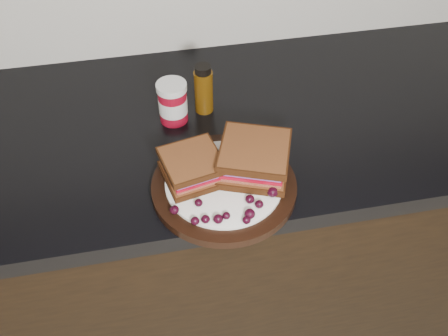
% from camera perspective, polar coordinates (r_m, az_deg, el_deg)
% --- Properties ---
extents(base_cabinets, '(3.96, 0.58, 0.86)m').
position_cam_1_polar(base_cabinets, '(1.47, -0.27, -8.67)').
color(base_cabinets, black).
rests_on(base_cabinets, ground_plane).
extents(countertop, '(3.98, 0.60, 0.04)m').
position_cam_1_polar(countertop, '(1.13, -0.35, 4.66)').
color(countertop, black).
rests_on(countertop, base_cabinets).
extents(plate, '(0.28, 0.28, 0.02)m').
position_cam_1_polar(plate, '(0.96, 0.00, -2.11)').
color(plate, black).
rests_on(plate, countertop).
extents(sandwich_left, '(0.13, 0.13, 0.05)m').
position_cam_1_polar(sandwich_left, '(0.95, -3.65, 0.10)').
color(sandwich_left, brown).
rests_on(sandwich_left, plate).
extents(sandwich_right, '(0.17, 0.17, 0.06)m').
position_cam_1_polar(sandwich_right, '(0.95, 3.48, 1.10)').
color(sandwich_right, brown).
rests_on(sandwich_right, plate).
extents(grape_0, '(0.02, 0.02, 0.02)m').
position_cam_1_polar(grape_0, '(0.90, -5.68, -4.78)').
color(grape_0, black).
rests_on(grape_0, plate).
extents(grape_1, '(0.02, 0.02, 0.01)m').
position_cam_1_polar(grape_1, '(0.91, -2.92, -3.99)').
color(grape_1, black).
rests_on(grape_1, plate).
extents(grape_2, '(0.02, 0.02, 0.01)m').
position_cam_1_polar(grape_2, '(0.88, -3.33, -6.06)').
color(grape_2, black).
rests_on(grape_2, plate).
extents(grape_3, '(0.02, 0.02, 0.02)m').
position_cam_1_polar(grape_3, '(0.88, -2.13, -5.86)').
color(grape_3, black).
rests_on(grape_3, plate).
extents(grape_4, '(0.02, 0.02, 0.02)m').
position_cam_1_polar(grape_4, '(0.88, -0.68, -5.85)').
color(grape_4, black).
rests_on(grape_4, plate).
extents(grape_5, '(0.01, 0.01, 0.01)m').
position_cam_1_polar(grape_5, '(0.89, 0.27, -5.47)').
color(grape_5, black).
rests_on(grape_5, plate).
extents(grape_6, '(0.02, 0.02, 0.01)m').
position_cam_1_polar(grape_6, '(0.88, 2.58, -5.96)').
color(grape_6, black).
rests_on(grape_6, plate).
extents(grape_7, '(0.02, 0.02, 0.02)m').
position_cam_1_polar(grape_7, '(0.89, 2.96, -5.26)').
color(grape_7, black).
rests_on(grape_7, plate).
extents(grape_8, '(0.02, 0.02, 0.01)m').
position_cam_1_polar(grape_8, '(0.91, 4.05, -4.16)').
color(grape_8, black).
rests_on(grape_8, plate).
extents(grape_9, '(0.02, 0.02, 0.02)m').
position_cam_1_polar(grape_9, '(0.91, 2.98, -3.58)').
color(grape_9, black).
rests_on(grape_9, plate).
extents(grape_10, '(0.02, 0.02, 0.02)m').
position_cam_1_polar(grape_10, '(0.93, 5.59, -2.75)').
color(grape_10, black).
rests_on(grape_10, plate).
extents(grape_11, '(0.02, 0.02, 0.02)m').
position_cam_1_polar(grape_11, '(0.93, 4.30, -2.37)').
color(grape_11, black).
rests_on(grape_11, plate).
extents(grape_12, '(0.02, 0.02, 0.02)m').
position_cam_1_polar(grape_12, '(0.95, 4.89, -1.30)').
color(grape_12, black).
rests_on(grape_12, plate).
extents(grape_13, '(0.02, 0.02, 0.02)m').
position_cam_1_polar(grape_13, '(0.97, 5.20, -0.19)').
color(grape_13, black).
rests_on(grape_13, plate).
extents(grape_14, '(0.02, 0.02, 0.02)m').
position_cam_1_polar(grape_14, '(0.99, 4.47, 1.04)').
color(grape_14, black).
rests_on(grape_14, plate).
extents(grape_15, '(0.02, 0.02, 0.02)m').
position_cam_1_polar(grape_15, '(0.96, 2.79, -0.12)').
color(grape_15, black).
rests_on(grape_15, plate).
extents(grape_16, '(0.02, 0.02, 0.02)m').
position_cam_1_polar(grape_16, '(0.98, -2.56, 1.14)').
color(grape_16, black).
rests_on(grape_16, plate).
extents(grape_17, '(0.02, 0.02, 0.02)m').
position_cam_1_polar(grape_17, '(0.97, -3.38, 0.25)').
color(grape_17, black).
rests_on(grape_17, plate).
extents(grape_18, '(0.02, 0.02, 0.02)m').
position_cam_1_polar(grape_18, '(0.96, -4.89, -0.35)').
color(grape_18, black).
rests_on(grape_18, plate).
extents(grape_19, '(0.02, 0.02, 0.02)m').
position_cam_1_polar(grape_19, '(0.96, -5.34, -0.63)').
color(grape_19, black).
rests_on(grape_19, plate).
extents(grape_20, '(0.02, 0.02, 0.01)m').
position_cam_1_polar(grape_20, '(0.93, -3.70, -2.18)').
color(grape_20, black).
rests_on(grape_20, plate).
extents(grape_21, '(0.02, 0.02, 0.02)m').
position_cam_1_polar(grape_21, '(0.93, -3.39, -2.29)').
color(grape_21, black).
rests_on(grape_21, plate).
extents(grape_22, '(0.02, 0.02, 0.02)m').
position_cam_1_polar(grape_22, '(0.96, -3.09, -0.38)').
color(grape_22, black).
rests_on(grape_22, plate).
extents(grape_23, '(0.02, 0.02, 0.02)m').
position_cam_1_polar(grape_23, '(0.97, -5.42, 0.09)').
color(grape_23, black).
rests_on(grape_23, plate).
extents(grape_24, '(0.02, 0.02, 0.01)m').
position_cam_1_polar(grape_24, '(0.94, -4.29, -1.77)').
color(grape_24, black).
rests_on(grape_24, plate).
extents(condiment_jar, '(0.09, 0.09, 0.10)m').
position_cam_1_polar(condiment_jar, '(1.10, -5.88, 7.48)').
color(condiment_jar, maroon).
rests_on(condiment_jar, countertop).
extents(oil_bottle, '(0.05, 0.05, 0.12)m').
position_cam_1_polar(oil_bottle, '(1.11, -2.35, 9.05)').
color(oil_bottle, '#4A2C07').
rests_on(oil_bottle, countertop).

